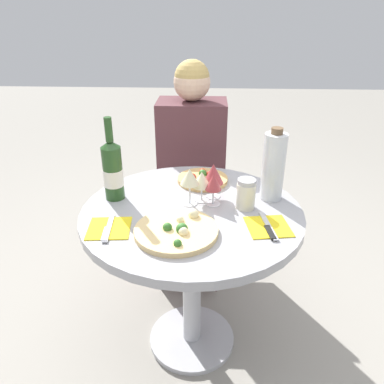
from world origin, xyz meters
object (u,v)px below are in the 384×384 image
(dining_table, at_px, (192,238))
(seated_diner, at_px, (191,184))
(pizza_large, at_px, (177,230))
(tall_carafe, at_px, (273,166))
(chair_behind_diner, at_px, (192,187))
(wine_bottle, at_px, (113,170))

(dining_table, bearing_deg, seated_diner, 93.04)
(pizza_large, relative_size, tall_carafe, 0.99)
(seated_diner, distance_m, tall_carafe, 0.69)
(chair_behind_diner, height_order, pizza_large, chair_behind_diner)
(chair_behind_diner, distance_m, wine_bottle, 0.84)
(chair_behind_diner, xyz_separation_m, seated_diner, (-0.00, -0.15, 0.09))
(pizza_large, relative_size, wine_bottle, 0.87)
(pizza_large, bearing_deg, dining_table, 75.89)
(wine_bottle, height_order, tall_carafe, wine_bottle)
(chair_behind_diner, relative_size, tall_carafe, 2.98)
(chair_behind_diner, xyz_separation_m, tall_carafe, (0.35, -0.65, 0.42))
(dining_table, relative_size, chair_behind_diner, 0.97)
(tall_carafe, bearing_deg, pizza_large, -141.77)
(dining_table, xyz_separation_m, wine_bottle, (-0.32, 0.08, 0.26))
(wine_bottle, bearing_deg, chair_behind_diner, 66.93)
(wine_bottle, bearing_deg, dining_table, -14.40)
(dining_table, distance_m, wine_bottle, 0.42)
(tall_carafe, bearing_deg, wine_bottle, -177.38)
(dining_table, height_order, chair_behind_diner, chair_behind_diner)
(seated_diner, bearing_deg, dining_table, 93.04)
(pizza_large, distance_m, tall_carafe, 0.48)
(seated_diner, xyz_separation_m, pizza_large, (-0.01, -0.79, 0.19))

